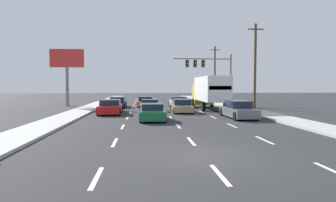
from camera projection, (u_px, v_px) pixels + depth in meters
name	position (u px, v px, depth m)	size (l,w,h in m)	color
ground_plane	(161.00, 107.00, 35.38)	(140.00, 140.00, 0.00)	#2B2B2D
sidewalk_right	(241.00, 109.00, 31.07)	(2.35, 80.00, 0.14)	#B2AFA8
sidewalk_left	(84.00, 110.00, 29.73)	(2.35, 80.00, 0.14)	#B2AFA8
lane_markings	(164.00, 110.00, 30.64)	(6.94, 57.00, 0.01)	silver
car_navy	(118.00, 102.00, 34.34)	(1.93, 4.58, 1.22)	#141E4C
car_red	(111.00, 107.00, 26.24)	(2.03, 4.57, 1.28)	red
car_orange	(145.00, 102.00, 35.39)	(1.88, 4.39, 1.23)	orange
car_silver	(150.00, 106.00, 29.25)	(1.90, 4.09, 1.16)	#B7BABF
car_green	(152.00, 113.00, 21.37)	(1.84, 4.17, 1.21)	#196B38
car_white	(178.00, 102.00, 34.59)	(1.98, 4.26, 1.23)	white
car_tan	(181.00, 106.00, 27.90)	(1.90, 4.63, 1.25)	tan
box_truck	(209.00, 90.00, 31.37)	(2.55, 9.14, 3.44)	white
car_gray	(238.00, 110.00, 22.88)	(1.89, 4.67, 1.34)	slate
traffic_signal_mast	(205.00, 67.00, 39.87)	(8.02, 0.69, 6.83)	#595B56
utility_pole_mid	(255.00, 65.00, 32.64)	(1.80, 0.28, 9.35)	brown
utility_pole_far	(215.00, 73.00, 52.09)	(1.80, 0.28, 9.46)	brown
roadside_billboard	(67.00, 65.00, 36.53)	(4.15, 0.36, 7.06)	slate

